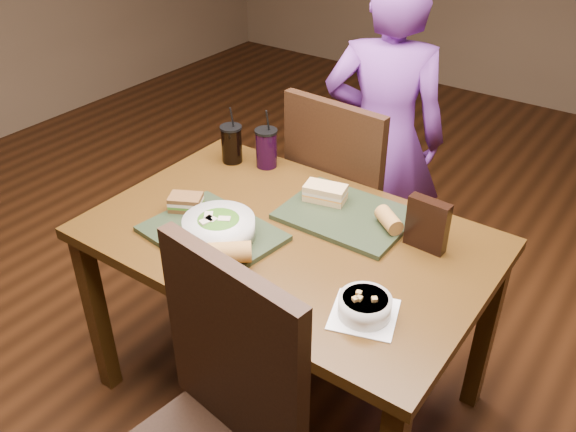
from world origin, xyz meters
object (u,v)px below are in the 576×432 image
(chair_far, at_px, (344,198))
(baguette_far, at_px, (389,220))
(tray_near, at_px, (212,233))
(tray_far, at_px, (346,215))
(cup_berry, at_px, (266,148))
(diner, at_px, (383,140))
(soup_bowl, at_px, (365,306))
(sandwich_far, at_px, (325,193))
(baguette_near, at_px, (229,253))
(salad_bowl, at_px, (219,227))
(chip_bag, at_px, (427,224))
(sandwich_near, at_px, (186,202))
(cup_cola, at_px, (232,144))
(dining_table, at_px, (288,256))

(chair_far, xyz_separation_m, baguette_far, (0.38, -0.36, 0.23))
(tray_near, height_order, baguette_far, baguette_far)
(tray_far, xyz_separation_m, cup_berry, (-0.45, 0.14, 0.07))
(chair_far, relative_size, diner, 0.70)
(tray_far, relative_size, soup_bowl, 1.89)
(sandwich_far, distance_m, baguette_far, 0.26)
(baguette_far, xyz_separation_m, cup_berry, (-0.60, 0.13, 0.03))
(sandwich_far, height_order, baguette_near, baguette_near)
(salad_bowl, bearing_deg, baguette_far, 41.27)
(soup_bowl, bearing_deg, chair_far, 123.90)
(diner, distance_m, sandwich_far, 0.64)
(diner, bearing_deg, tray_far, 84.94)
(tray_far, distance_m, baguette_near, 0.47)
(soup_bowl, height_order, chip_bag, chip_bag)
(baguette_near, bearing_deg, diner, 93.09)
(soup_bowl, xyz_separation_m, sandwich_far, (-0.40, 0.43, 0.01))
(salad_bowl, distance_m, soup_bowl, 0.55)
(sandwich_far, bearing_deg, baguette_near, -94.95)
(salad_bowl, relative_size, baguette_far, 2.11)
(tray_far, height_order, sandwich_far, sandwich_far)
(baguette_far, bearing_deg, sandwich_near, -153.88)
(tray_near, xyz_separation_m, cup_cola, (-0.28, 0.44, 0.07))
(cup_cola, bearing_deg, soup_bowl, -29.11)
(chip_bag, bearing_deg, dining_table, -151.23)
(dining_table, height_order, tray_far, tray_far)
(tray_near, distance_m, salad_bowl, 0.06)
(tray_near, height_order, sandwich_near, sandwich_near)
(baguette_near, height_order, chip_bag, chip_bag)
(cup_berry, relative_size, chip_bag, 1.37)
(chair_far, height_order, sandwich_far, chair_far)
(soup_bowl, distance_m, cup_cola, 1.00)
(tray_far, relative_size, sandwich_far, 2.66)
(salad_bowl, relative_size, sandwich_near, 1.74)
(baguette_near, relative_size, cup_cola, 0.57)
(sandwich_near, xyz_separation_m, cup_berry, (0.01, 0.44, 0.03))
(soup_bowl, relative_size, sandwich_near, 1.69)
(sandwich_far, height_order, cup_berry, cup_berry)
(baguette_near, bearing_deg, cup_cola, 129.32)
(chip_bag, bearing_deg, tray_far, -178.41)
(chip_bag, bearing_deg, sandwich_near, -155.87)
(dining_table, relative_size, salad_bowl, 5.65)
(salad_bowl, height_order, baguette_near, salad_bowl)
(chair_far, relative_size, sandwich_near, 7.77)
(dining_table, bearing_deg, salad_bowl, -133.90)
(diner, distance_m, tray_near, 1.01)
(salad_bowl, height_order, cup_berry, cup_berry)
(sandwich_far, bearing_deg, salad_bowl, -111.50)
(soup_bowl, distance_m, sandwich_near, 0.76)
(cup_cola, bearing_deg, dining_table, -31.15)
(sandwich_near, bearing_deg, sandwich_far, 42.60)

